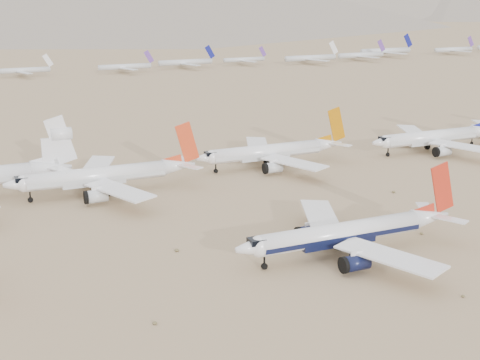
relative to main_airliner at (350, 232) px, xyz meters
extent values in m
plane|color=#87714E|center=(-2.76, 1.71, -4.91)|extent=(7000.00, 7000.00, 0.00)
cylinder|color=white|center=(-2.28, 0.00, 0.22)|extent=(37.72, 4.46, 4.46)
cube|color=#0E1333|center=(-2.28, 0.00, -0.34)|extent=(36.96, 4.53, 1.00)
sphere|color=white|center=(-21.14, 0.00, 0.22)|extent=(4.46, 4.46, 4.46)
cube|color=black|center=(-21.81, 0.00, 1.44)|extent=(3.12, 2.90, 1.11)
cone|color=white|center=(21.03, 0.00, 0.55)|extent=(9.43, 4.46, 4.46)
cube|color=white|center=(0.63, -13.23, -0.56)|extent=(14.57, 22.96, 0.70)
cube|color=white|center=(22.86, -4.34, 1.11)|extent=(5.99, 7.83, 0.27)
cylinder|color=#0E1333|center=(-4.38, -9.27, -2.57)|extent=(5.24, 3.21, 3.21)
cube|color=white|center=(0.63, 13.23, -0.56)|extent=(14.57, 22.96, 0.70)
cube|color=white|center=(22.86, 4.34, 1.11)|extent=(5.99, 7.83, 0.27)
cylinder|color=#0E1333|center=(-4.38, 9.27, -2.57)|extent=(5.24, 3.21, 3.21)
cube|color=red|center=(23.65, 0.00, 7.06)|extent=(7.15, 0.36, 11.78)
cylinder|color=black|center=(-20.03, 0.00, -4.24)|extent=(1.34, 0.56, 1.34)
cylinder|color=black|center=(-0.71, -3.12, -3.97)|extent=(1.87, 1.11, 1.87)
cylinder|color=black|center=(-0.71, 3.12, -3.97)|extent=(1.87, 1.11, 1.87)
cylinder|color=white|center=(75.77, 67.48, 0.25)|extent=(37.01, 4.49, 4.49)
cube|color=silver|center=(75.77, 67.48, -0.31)|extent=(36.27, 4.55, 1.01)
sphere|color=white|center=(57.26, 67.48, 0.25)|extent=(4.49, 4.49, 4.49)
cube|color=black|center=(56.59, 67.48, 1.48)|extent=(3.14, 2.92, 1.12)
cube|color=white|center=(78.63, 54.44, -0.53)|extent=(14.29, 22.52, 0.69)
cylinder|color=silver|center=(73.71, 58.33, -2.56)|extent=(5.14, 3.23, 3.23)
cube|color=white|center=(78.63, 80.52, -0.53)|extent=(14.29, 22.52, 0.69)
cube|color=white|center=(100.44, 71.75, 1.15)|extent=(5.87, 7.68, 0.27)
cylinder|color=silver|center=(73.71, 76.63, -2.56)|extent=(5.14, 3.23, 3.23)
cylinder|color=black|center=(58.39, 67.48, -4.24)|extent=(1.35, 0.56, 1.35)
cylinder|color=black|center=(77.31, 64.34, -3.97)|extent=(1.88, 1.12, 1.88)
cylinder|color=black|center=(77.31, 70.62, -3.97)|extent=(1.88, 1.12, 1.88)
cylinder|color=white|center=(15.00, 71.30, 0.21)|extent=(36.63, 4.45, 4.45)
cube|color=silver|center=(15.00, 71.30, -0.35)|extent=(35.90, 4.52, 1.00)
sphere|color=white|center=(-3.32, 71.30, 0.21)|extent=(4.45, 4.45, 4.45)
cube|color=black|center=(-3.98, 71.30, 1.43)|extent=(3.12, 2.89, 1.11)
cone|color=white|center=(37.64, 71.30, 0.54)|extent=(9.16, 4.45, 4.45)
cube|color=white|center=(17.83, 58.39, -0.57)|extent=(14.15, 22.29, 0.69)
cube|color=white|center=(39.42, 67.07, 1.10)|extent=(5.81, 7.60, 0.27)
cylinder|color=silver|center=(12.96, 62.23, -2.58)|extent=(5.09, 3.21, 3.21)
cube|color=white|center=(17.83, 84.20, -0.57)|extent=(14.15, 22.29, 0.69)
cube|color=white|center=(39.42, 75.52, 1.10)|extent=(5.81, 7.60, 0.27)
cylinder|color=silver|center=(12.96, 80.36, -2.58)|extent=(5.09, 3.21, 3.21)
cube|color=#C67709|center=(40.18, 71.30, 6.89)|extent=(6.94, 0.36, 11.44)
cylinder|color=black|center=(-2.20, 71.30, -4.24)|extent=(1.34, 0.56, 1.34)
cylinder|color=black|center=(16.52, 68.18, -3.97)|extent=(1.87, 1.11, 1.87)
cylinder|color=black|center=(16.52, 74.41, -3.97)|extent=(1.87, 1.11, 1.87)
cylinder|color=white|center=(-39.88, 64.04, 0.44)|extent=(38.03, 4.65, 4.65)
cube|color=silver|center=(-39.88, 64.04, -0.14)|extent=(37.27, 4.72, 1.05)
sphere|color=white|center=(-58.90, 64.04, 0.44)|extent=(4.65, 4.65, 4.65)
cube|color=black|center=(-59.60, 64.04, 1.72)|extent=(3.25, 3.02, 1.16)
cone|color=white|center=(-16.38, 64.04, 0.79)|extent=(9.51, 4.65, 4.65)
cube|color=white|center=(-36.95, 50.62, -0.38)|extent=(14.69, 23.15, 0.72)
cube|color=white|center=(-14.53, 59.64, 1.37)|extent=(6.04, 7.89, 0.28)
cylinder|color=silver|center=(-42.00, 54.62, -2.47)|extent=(5.28, 3.35, 3.35)
cube|color=white|center=(-36.95, 77.46, -0.38)|extent=(14.69, 23.15, 0.72)
cube|color=white|center=(-14.53, 68.43, 1.37)|extent=(6.04, 7.89, 0.28)
cylinder|color=silver|center=(-42.00, 73.46, -2.47)|extent=(5.28, 3.35, 3.35)
cube|color=red|center=(-13.74, 64.04, 7.38)|extent=(7.21, 0.37, 11.88)
cylinder|color=black|center=(-57.74, 64.04, -4.21)|extent=(1.39, 0.58, 1.39)
cylinder|color=black|center=(-38.30, 60.79, -3.93)|extent=(1.95, 1.16, 1.95)
cylinder|color=black|center=(-38.30, 67.29, -3.93)|extent=(1.95, 1.16, 1.95)
cone|color=white|center=(-50.73, 72.27, 1.64)|extent=(11.16, 5.35, 5.35)
cube|color=white|center=(-48.56, 67.13, 2.31)|extent=(7.09, 9.27, 0.32)
cube|color=white|center=(-48.56, 77.42, 2.31)|extent=(7.09, 9.27, 0.32)
cube|color=white|center=(-47.63, 72.27, 9.35)|extent=(8.46, 0.43, 13.94)
cylinder|color=white|center=(-47.32, 72.27, 11.07)|extent=(5.58, 3.46, 3.46)
sphere|color=white|center=(95.42, 69.67, -0.44)|extent=(3.88, 3.88, 3.88)
cube|color=black|center=(94.83, 69.67, 0.63)|extent=(2.72, 2.52, 0.97)
cylinder|color=black|center=(96.39, 69.67, -4.33)|extent=(1.16, 0.49, 1.16)
cylinder|color=silver|center=(-29.95, 332.72, -0.83)|extent=(34.07, 3.37, 3.37)
cube|color=white|center=(-13.91, 332.72, 4.87)|extent=(6.79, 0.34, 8.55)
cube|color=silver|center=(-29.95, 323.90, -1.33)|extent=(8.98, 15.68, 0.34)
cube|color=silver|center=(-29.95, 341.54, -1.33)|extent=(8.98, 15.68, 0.34)
cylinder|color=silver|center=(34.43, 326.36, -0.76)|extent=(35.37, 3.50, 3.50)
cube|color=#613899|center=(51.08, 326.36, 5.15)|extent=(7.04, 0.35, 8.87)
cube|color=silver|center=(34.43, 317.20, -1.29)|extent=(9.32, 16.28, 0.35)
cube|color=silver|center=(34.43, 335.51, -1.29)|extent=(9.32, 16.28, 0.35)
cylinder|color=silver|center=(79.60, 334.38, -0.59)|extent=(38.84, 3.84, 3.84)
cube|color=navy|center=(97.88, 334.38, 5.90)|extent=(7.74, 0.38, 9.74)
cube|color=silver|center=(79.60, 324.33, -1.17)|extent=(10.23, 17.88, 0.38)
cube|color=silver|center=(79.60, 344.44, -1.17)|extent=(10.23, 17.88, 0.38)
cylinder|color=silver|center=(125.62, 337.28, -0.94)|extent=(31.83, 3.15, 3.15)
cube|color=#613899|center=(140.60, 337.28, 4.38)|extent=(6.34, 0.31, 7.98)
cube|color=silver|center=(125.62, 329.04, -1.41)|extent=(8.39, 14.65, 0.31)
cube|color=silver|center=(125.62, 345.52, -1.41)|extent=(8.39, 14.65, 0.31)
cylinder|color=silver|center=(173.67, 324.19, -0.47)|extent=(41.25, 4.08, 4.08)
cube|color=white|center=(193.08, 324.19, 6.42)|extent=(8.21, 0.41, 10.35)
cube|color=silver|center=(173.67, 313.52, -1.08)|extent=(10.87, 18.99, 0.41)
cube|color=silver|center=(173.67, 334.87, -1.08)|extent=(10.87, 18.99, 0.41)
cylinder|color=silver|center=(220.46, 328.43, -0.57)|extent=(39.33, 3.89, 3.89)
cube|color=#613899|center=(238.97, 328.43, 6.01)|extent=(7.83, 0.39, 9.87)
cube|color=silver|center=(220.46, 318.25, -1.15)|extent=(10.36, 18.11, 0.39)
cube|color=silver|center=(220.46, 338.61, -1.15)|extent=(10.36, 18.11, 0.39)
cylinder|color=silver|center=(256.05, 346.13, -0.22)|extent=(46.27, 4.57, 4.57)
cube|color=navy|center=(277.82, 346.13, 7.51)|extent=(9.22, 0.46, 11.61)
cube|color=silver|center=(256.05, 334.16, -0.91)|extent=(12.19, 21.30, 0.46)
cube|color=silver|center=(256.05, 358.11, -0.91)|extent=(12.19, 21.30, 0.46)
cylinder|color=silver|center=(319.15, 338.08, -0.65)|extent=(37.66, 3.72, 3.72)
cube|color=#613899|center=(336.88, 338.08, 5.64)|extent=(7.50, 0.37, 9.45)
cube|color=silver|center=(319.15, 328.34, -1.21)|extent=(9.92, 17.34, 0.37)
cube|color=silver|center=(319.15, 347.83, -1.21)|extent=(9.92, 17.34, 0.37)
ellipsoid|color=brown|center=(-46.86, -13.19, -4.66)|extent=(0.84, 0.84, 0.46)
ellipsoid|color=brown|center=(-33.16, 16.11, -4.61)|extent=(0.98, 0.98, 0.54)
ellipsoid|color=brown|center=(7.94, -25.99, -4.70)|extent=(0.70, 0.70, 0.39)
ellipsoid|color=brown|center=(21.64, 3.31, -4.66)|extent=(0.84, 0.84, 0.46)
ellipsoid|color=brown|center=(35.34, 32.61, -4.61)|extent=(0.98, 0.98, 0.54)
camera|label=1|loc=(-74.36, -111.78, 49.75)|focal=50.00mm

